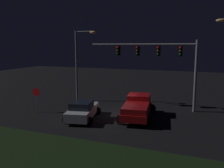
% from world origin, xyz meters
% --- Properties ---
extents(ground_plane, '(80.00, 80.00, 0.00)m').
position_xyz_m(ground_plane, '(0.00, 0.00, 0.00)').
color(ground_plane, black).
extents(grass_median, '(24.44, 5.31, 0.10)m').
position_xyz_m(grass_median, '(0.00, -9.26, 0.05)').
color(grass_median, black).
rests_on(grass_median, ground_plane).
extents(pickup_truck, '(3.45, 5.65, 1.80)m').
position_xyz_m(pickup_truck, '(1.69, -0.46, 1.00)').
color(pickup_truck, maroon).
rests_on(pickup_truck, ground_plane).
extents(car_sedan, '(3.11, 4.69, 1.51)m').
position_xyz_m(car_sedan, '(-2.43, -2.45, 0.74)').
color(car_sedan, '#B7B7BC').
rests_on(car_sedan, ground_plane).
extents(traffic_signal_gantry, '(10.32, 0.56, 6.50)m').
position_xyz_m(traffic_signal_gantry, '(2.59, 3.30, 5.03)').
color(traffic_signal_gantry, slate).
rests_on(traffic_signal_gantry, ground_plane).
extents(street_lamp_left, '(2.46, 0.44, 7.58)m').
position_xyz_m(street_lamp_left, '(-5.75, 3.39, 4.81)').
color(street_lamp_left, slate).
rests_on(street_lamp_left, ground_plane).
extents(stop_sign, '(0.76, 0.08, 2.23)m').
position_xyz_m(stop_sign, '(-7.32, -2.07, 1.56)').
color(stop_sign, slate).
rests_on(stop_sign, ground_plane).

